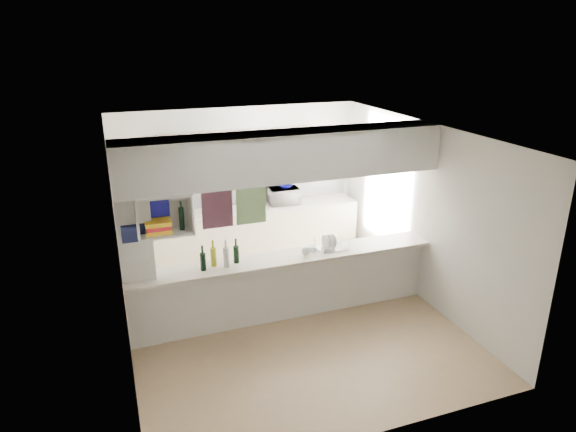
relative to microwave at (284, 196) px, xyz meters
name	(u,v)px	position (x,y,z in m)	size (l,w,h in m)	color
floor	(286,317)	(-0.73, -2.12, -1.06)	(4.80, 4.80, 0.00)	tan
ceiling	(285,132)	(-0.73, -2.12, 1.54)	(4.80, 4.80, 0.00)	white
wall_back	(239,183)	(-0.73, 0.28, 0.24)	(4.20, 4.20, 0.00)	silver
wall_left	(119,252)	(-2.83, -2.12, 0.24)	(4.80, 4.80, 0.00)	silver
wall_right	(422,212)	(1.37, -2.12, 0.24)	(4.80, 4.80, 0.00)	silver
servery_partition	(273,206)	(-0.90, -2.12, 0.60)	(4.20, 0.50, 2.60)	silver
cubby_shelf	(162,216)	(-2.29, -2.19, 0.65)	(0.65, 0.35, 0.50)	white
kitchen_run	(253,212)	(-0.57, 0.01, -0.24)	(3.60, 0.63, 2.24)	beige
microwave	(284,196)	(0.00, 0.00, 0.00)	(0.52, 0.35, 0.29)	white
bowl	(285,186)	(0.03, 0.03, 0.17)	(0.24, 0.24, 0.06)	#0B0B7D
dish_rack	(331,243)	(-0.03, -2.08, -0.06)	(0.43, 0.33, 0.22)	silver
cup	(305,252)	(-0.47, -2.19, -0.09)	(0.11, 0.11, 0.09)	white
wine_bottles	(220,257)	(-1.62, -2.12, -0.01)	(0.52, 0.15, 0.37)	black
plastic_tubs	(318,249)	(-0.24, -2.10, -0.11)	(0.48, 0.21, 0.06)	silver
utensil_jar	(206,208)	(-1.36, 0.03, -0.07)	(0.10, 0.10, 0.14)	black
knife_block	(263,199)	(-0.36, 0.06, -0.04)	(0.10, 0.08, 0.21)	#512C1B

